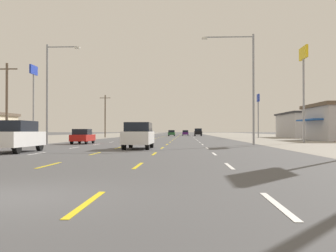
# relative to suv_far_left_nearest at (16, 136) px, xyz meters

# --- Properties ---
(ground_plane) EXTENTS (572.00, 572.00, 0.00)m
(ground_plane) POSITION_rel_suv_far_left_nearest_xyz_m (7.07, 50.31, -1.03)
(ground_plane) COLOR #4C4C4F
(lot_apron_left) EXTENTS (28.00, 440.00, 0.01)m
(lot_apron_left) POSITION_rel_suv_far_left_nearest_xyz_m (-17.68, 50.31, -1.02)
(lot_apron_left) COLOR gray
(lot_apron_left) RESTS_ON ground
(lot_apron_right) EXTENTS (28.00, 440.00, 0.01)m
(lot_apron_right) POSITION_rel_suv_far_left_nearest_xyz_m (31.82, 50.31, -1.02)
(lot_apron_right) COLOR gray
(lot_apron_right) RESTS_ON ground
(lane_markings) EXTENTS (10.64, 227.60, 0.01)m
(lane_markings) POSITION_rel_suv_far_left_nearest_xyz_m (7.07, 88.81, -1.02)
(lane_markings) COLOR white
(lane_markings) RESTS_ON ground
(signal_span_wire) EXTENTS (26.33, 0.52, 9.09)m
(signal_span_wire) POSITION_rel_suv_far_left_nearest_xyz_m (7.48, -8.08, 4.54)
(signal_span_wire) COLOR brown
(signal_span_wire) RESTS_ON ground
(suv_far_left_nearest) EXTENTS (1.98, 4.90, 1.98)m
(suv_far_left_nearest) POSITION_rel_suv_far_left_nearest_xyz_m (0.00, 0.00, 0.00)
(suv_far_left_nearest) COLOR white
(suv_far_left_nearest) RESTS_ON ground
(suv_center_turn_near) EXTENTS (1.98, 4.90, 1.98)m
(suv_center_turn_near) POSITION_rel_suv_far_left_nearest_xyz_m (7.12, 5.02, 0.00)
(suv_center_turn_near) COLOR white
(suv_center_turn_near) RESTS_ON ground
(hatchback_far_left_mid) EXTENTS (1.72, 3.90, 1.54)m
(hatchback_far_left_mid) POSITION_rel_suv_far_left_nearest_xyz_m (-0.01, 15.30, -0.24)
(hatchback_far_left_mid) COLOR red
(hatchback_far_left_mid) RESTS_ON ground
(hatchback_far_left_midfar) EXTENTS (1.72, 3.90, 1.54)m
(hatchback_far_left_midfar) POSITION_rel_suv_far_left_nearest_xyz_m (0.09, 72.36, -0.24)
(hatchback_far_left_midfar) COLOR #4C196B
(hatchback_far_left_midfar) RESTS_ON ground
(hatchback_center_turn_far) EXTENTS (1.72, 3.90, 1.54)m
(hatchback_center_turn_far) POSITION_rel_suv_far_left_nearest_xyz_m (7.05, 73.99, -0.24)
(hatchback_center_turn_far) COLOR #235B2D
(hatchback_center_turn_far) RESTS_ON ground
(suv_far_right_farther) EXTENTS (1.98, 4.90, 1.98)m
(suv_far_right_farther) POSITION_rel_suv_far_left_nearest_xyz_m (13.98, 76.80, 0.00)
(suv_far_right_farther) COLOR black
(suv_far_right_farther) RESTS_ON ground
(hatchback_inner_right_farthest) EXTENTS (1.72, 3.90, 1.54)m
(hatchback_inner_right_farthest) POSITION_rel_suv_far_left_nearest_xyz_m (10.61, 83.55, -0.24)
(hatchback_inner_right_farthest) COLOR #4C196B
(hatchback_inner_right_farthest) RESTS_ON ground
(hatchback_far_left_distant_a) EXTENTS (1.72, 3.90, 1.54)m
(hatchback_far_left_distant_a) POSITION_rel_suv_far_left_nearest_xyz_m (0.28, 85.04, -0.24)
(hatchback_far_left_distant_a) COLOR #B28C33
(hatchback_far_left_distant_a) RESTS_ON ground
(storefront_right_row_2) EXTENTS (12.70, 15.54, 5.09)m
(storefront_right_row_2) POSITION_rel_suv_far_left_nearest_xyz_m (37.00, 54.85, 1.53)
(storefront_right_row_2) COLOR #B2B2B7
(storefront_right_row_2) RESTS_ON ground
(pole_sign_left_row_1) EXTENTS (0.24, 2.29, 10.22)m
(pole_sign_left_row_1) POSITION_rel_suv_far_left_nearest_xyz_m (-9.94, 26.69, 6.57)
(pole_sign_left_row_1) COLOR gray
(pole_sign_left_row_1) RESTS_ON ground
(pole_sign_right_row_1) EXTENTS (0.24, 2.64, 10.82)m
(pole_sign_right_row_1) POSITION_rel_suv_far_left_nearest_xyz_m (23.94, 19.66, 7.25)
(pole_sign_right_row_1) COLOR gray
(pole_sign_right_row_1) RESTS_ON ground
(pole_sign_right_row_2) EXTENTS (0.24, 1.68, 8.36)m
(pole_sign_right_row_2) POSITION_rel_suv_far_left_nearest_xyz_m (24.51, 49.00, 5.08)
(pole_sign_right_row_2) COLOR gray
(pole_sign_right_row_2) RESTS_ON ground
(streetlight_left_row_0) EXTENTS (3.39, 0.26, 9.93)m
(streetlight_left_row_0) POSITION_rel_suv_far_left_nearest_xyz_m (-2.78, 13.40, 4.62)
(streetlight_left_row_0) COLOR gray
(streetlight_left_row_0) RESTS_ON ground
(streetlight_right_row_0) EXTENTS (5.07, 0.26, 10.73)m
(streetlight_right_row_0) POSITION_rel_suv_far_left_nearest_xyz_m (16.70, 13.40, 5.24)
(streetlight_right_row_0) COLOR gray
(streetlight_right_row_0) RESTS_ON ground
(utility_pole_left_row_0) EXTENTS (2.20, 0.26, 8.29)m
(utility_pole_left_row_0) POSITION_rel_suv_far_left_nearest_xyz_m (-7.63, 14.39, 3.31)
(utility_pole_left_row_0) COLOR brown
(utility_pole_left_row_0) RESTS_ON ground
(utility_pole_left_row_1) EXTENTS (2.20, 0.26, 8.67)m
(utility_pole_left_row_1) POSITION_rel_suv_far_left_nearest_xyz_m (-5.73, 52.54, 3.50)
(utility_pole_left_row_1) COLOR brown
(utility_pole_left_row_1) RESTS_ON ground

